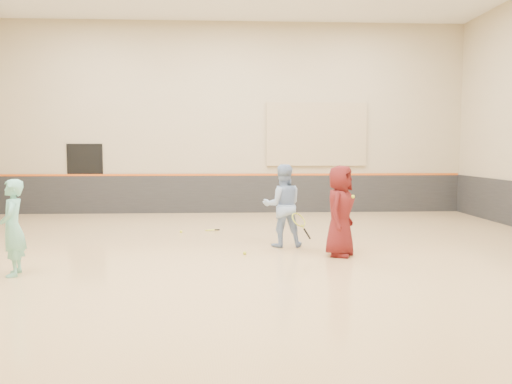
{
  "coord_description": "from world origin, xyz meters",
  "views": [
    {
      "loc": [
        0.07,
        -9.89,
        2.05
      ],
      "look_at": [
        0.59,
        0.4,
        1.15
      ],
      "focal_mm": 35.0,
      "sensor_mm": 36.0,
      "label": 1
    }
  ],
  "objects_px": {
    "girl": "(13,228)",
    "spare_racket": "(212,228)",
    "instructor": "(283,206)",
    "young_man": "(340,211)"
  },
  "relations": [
    {
      "from": "girl",
      "to": "spare_racket",
      "type": "bearing_deg",
      "value": 131.0
    },
    {
      "from": "instructor",
      "to": "girl",
      "type": "bearing_deg",
      "value": 22.42
    },
    {
      "from": "young_man",
      "to": "instructor",
      "type": "bearing_deg",
      "value": 74.33
    },
    {
      "from": "girl",
      "to": "instructor",
      "type": "bearing_deg",
      "value": 101.66
    },
    {
      "from": "girl",
      "to": "young_man",
      "type": "height_order",
      "value": "young_man"
    },
    {
      "from": "girl",
      "to": "young_man",
      "type": "bearing_deg",
      "value": 88.4
    },
    {
      "from": "instructor",
      "to": "spare_racket",
      "type": "relative_size",
      "value": 2.39
    },
    {
      "from": "girl",
      "to": "young_man",
      "type": "xyz_separation_m",
      "value": [
        5.59,
        1.2,
        0.09
      ]
    },
    {
      "from": "spare_racket",
      "to": "instructor",
      "type": "bearing_deg",
      "value": -53.15
    },
    {
      "from": "girl",
      "to": "instructor",
      "type": "height_order",
      "value": "instructor"
    }
  ]
}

